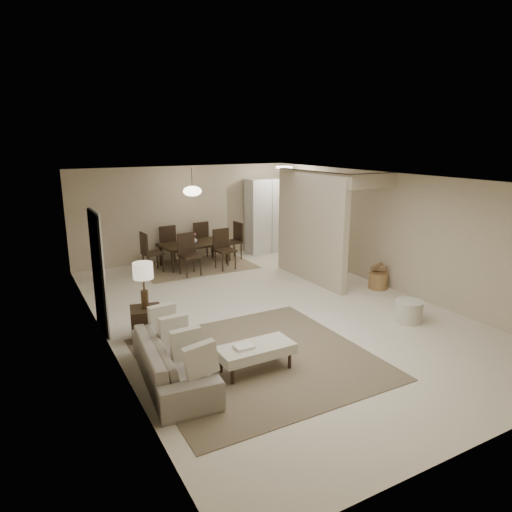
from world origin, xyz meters
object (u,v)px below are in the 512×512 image
sofa (173,361)px  wicker_basket (378,281)px  ottoman_bench (256,351)px  dining_table (195,254)px  round_pouf (409,311)px  side_table (146,323)px  pantry_cabinet (267,216)px

sofa → wicker_basket: (5.20, 1.64, -0.12)m
ottoman_bench → dining_table: (1.28, 5.64, -0.02)m
round_pouf → wicker_basket: 1.87m
ottoman_bench → round_pouf: ottoman_bench is taller
side_table → round_pouf: size_ratio=1.07×
wicker_basket → ottoman_bench: bearing=-154.8°
pantry_cabinet → side_table: bearing=-138.0°
round_pouf → wicker_basket: (0.84, 1.67, -0.02)m
pantry_cabinet → side_table: 6.44m
sofa → wicker_basket: bearing=-67.3°
sofa → wicker_basket: sofa is taller
pantry_cabinet → ottoman_bench: pantry_cabinet is taller
dining_table → side_table: bearing=-126.5°
wicker_basket → pantry_cabinet: bearing=95.5°
side_table → dining_table: size_ratio=0.31×
sofa → round_pouf: 4.36m
ottoman_bench → dining_table: size_ratio=0.65×
pantry_cabinet → round_pouf: bearing=-94.3°
ottoman_bench → wicker_basket: 4.54m
dining_table → round_pouf: bearing=-74.9°
side_table → sofa: bearing=-91.9°
wicker_basket → dining_table: (-2.83, 3.70, 0.12)m
ottoman_bench → wicker_basket: size_ratio=2.64×
side_table → wicker_basket: 5.15m
round_pouf → wicker_basket: round_pouf is taller
side_table → pantry_cabinet: bearing=42.0°
side_table → wicker_basket: bearing=1.4°
side_table → round_pouf: (4.31, -1.55, -0.07)m
sofa → side_table: sofa is taller
round_pouf → side_table: bearing=160.2°
round_pouf → wicker_basket: size_ratio=1.20×
pantry_cabinet → wicker_basket: size_ratio=5.10×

